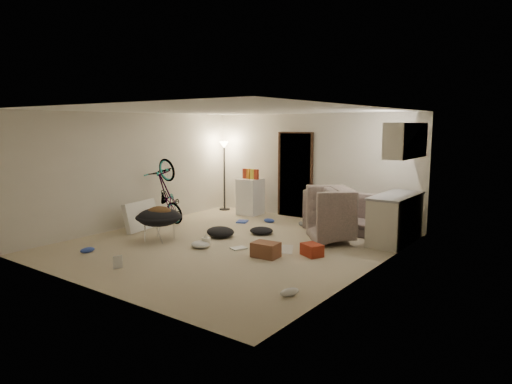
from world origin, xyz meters
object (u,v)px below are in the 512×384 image
Objects in this scene: sofa at (358,216)px; drink_case_a at (266,250)px; kitchen_counter at (395,219)px; bicycle at (168,207)px; floor_lamp at (224,161)px; tv_box at (141,216)px; drink_case_b at (312,250)px; juicer at (206,241)px; armchair at (350,221)px; saucer_chair at (159,221)px; mini_fridge at (250,197)px.

sofa reaches higher than drink_case_a.
kitchen_counter is 0.98× the size of bicycle.
tv_box is at bearing -88.02° from floor_lamp.
kitchen_counter is 3.37× the size of drink_case_a.
drink_case_b is (3.92, 0.45, -0.21)m from tv_box.
sofa reaches higher than tv_box.
drink_case_a reaches higher than juicer.
armchair reaches higher than juicer.
saucer_chair is at bearing -31.52° from tv_box.
tv_box reaches higher than drink_case_a.
saucer_chair is at bearing -133.87° from bicycle.
tv_box is at bearing -107.80° from mini_fridge.
mini_fridge reaches higher than tv_box.
mini_fridge is 0.95× the size of tv_box.
floor_lamp is at bearing 35.39° from armchair.
mini_fridge is 3.89m from drink_case_b.
bicycle is 3.94m from drink_case_b.
sofa is 1.42× the size of bicycle.
armchair is 4.38m from tv_box.
juicer is (1.05, 0.20, -0.28)m from saucer_chair.
armchair is (0.21, -0.86, 0.06)m from sofa.
drink_case_b is at bearing -4.33° from tv_box.
sofa is at bearing -26.18° from armchair.
saucer_chair reaches higher than juicer.
mini_fridge is at bearing -5.66° from sofa.
armchair is 0.77× the size of bicycle.
bicycle is 4.23× the size of drink_case_b.
mini_fridge is at bearing 62.56° from tv_box.
floor_lamp is 2.31m from bicycle.
drink_case_b is at bearing 90.19° from sofa.
armchair is at bearing 100.19° from sofa.
tv_box is at bearing -154.67° from kitchen_counter.
floor_lamp is 7.38× the size of juicer.
tv_box is (0.00, -0.77, -0.09)m from bicycle.
armchair reaches higher than saucer_chair.
drink_case_a is (3.41, -2.97, -1.18)m from floor_lamp.
juicer is at bearing -55.19° from floor_lamp.
juicer is (-1.28, -0.09, -0.03)m from drink_case_a.
bicycle is at bearing 23.35° from sofa.
drink_case_a is (-0.45, -2.77, -0.19)m from sofa.
floor_lamp is 4.31m from armchair.
mini_fridge is (-2.93, 0.10, 0.13)m from sofa.
armchair is 3.71m from saucer_chair.
kitchen_counter is 3.64m from juicer.
juicer is (2.13, -3.06, -1.21)m from floor_lamp.
juicer is at bearing 55.09° from sofa.
mini_fridge reaches higher than kitchen_counter.
bicycle is at bearing -158.75° from drink_case_b.
floor_lamp is 1.92× the size of tv_box.
floor_lamp reaches higher than juicer.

